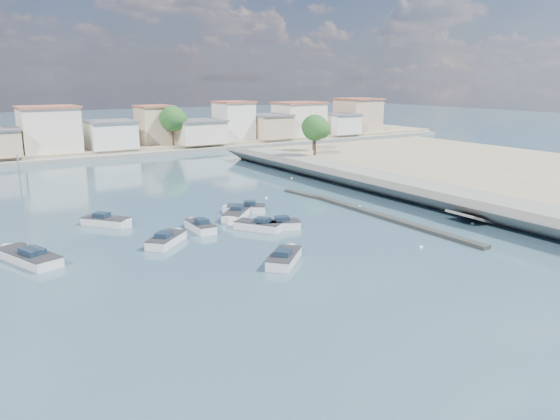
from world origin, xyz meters
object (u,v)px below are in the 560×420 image
object	(u,v)px
motorboat_g	(108,222)
sailboat	(27,256)
motorboat_h	(285,258)
motorboat_c	(275,225)
motorboat_e	(199,226)
motorboat_f	(244,209)
motorboat_b	(168,240)
motorboat_a	(256,226)
motorboat_d	(236,215)

from	to	relation	value
motorboat_g	sailboat	size ratio (longest dim) A/B	0.55
motorboat_h	sailboat	bearing A→B (deg)	147.27
motorboat_c	motorboat_g	xyz separation A→B (m)	(-13.77, 10.25, 0.00)
motorboat_c	sailboat	bearing A→B (deg)	173.66
motorboat_e	motorboat_c	bearing A→B (deg)	-29.19
motorboat_c	sailboat	world-z (taller)	sailboat
motorboat_c	motorboat_g	world-z (taller)	same
motorboat_f	sailboat	distance (m)	23.84
motorboat_c	motorboat_g	distance (m)	17.17
motorboat_b	motorboat_f	size ratio (longest dim) A/B	1.02
motorboat_a	motorboat_g	distance (m)	15.32
motorboat_e	motorboat_h	distance (m)	12.85
motorboat_e	motorboat_g	bearing A→B (deg)	137.57
motorboat_c	motorboat_e	world-z (taller)	same
motorboat_f	motorboat_a	bearing A→B (deg)	-108.89
motorboat_b	motorboat_f	distance (m)	13.48
motorboat_d	motorboat_h	xyz separation A→B (m)	(-3.14, -14.74, 0.00)
motorboat_e	motorboat_f	world-z (taller)	same
motorboat_e	motorboat_f	size ratio (longest dim) A/B	1.03
motorboat_a	sailboat	distance (m)	20.90
motorboat_e	motorboat_h	world-z (taller)	same
motorboat_b	motorboat_f	xyz separation A→B (m)	(11.61, 6.85, 0.00)
motorboat_g	motorboat_e	bearing A→B (deg)	-42.43
motorboat_a	motorboat_c	world-z (taller)	same
motorboat_d	motorboat_a	bearing A→B (deg)	-92.81
sailboat	motorboat_a	bearing A→B (deg)	-4.58
motorboat_a	motorboat_h	xyz separation A→B (m)	(-2.90, -9.86, -0.00)
motorboat_d	sailboat	size ratio (longest dim) A/B	0.53
motorboat_d	motorboat_e	distance (m)	5.51
motorboat_f	motorboat_h	bearing A→B (deg)	-107.43
motorboat_a	motorboat_d	xyz separation A→B (m)	(0.24, 4.88, -0.00)
motorboat_a	motorboat_e	distance (m)	5.64
motorboat_a	motorboat_f	size ratio (longest dim) A/B	1.05
motorboat_b	motorboat_e	world-z (taller)	same
motorboat_d	motorboat_f	distance (m)	3.03
motorboat_g	motorboat_h	xyz separation A→B (m)	(9.18, -19.27, -0.00)
motorboat_e	sailboat	bearing A→B (deg)	-175.82
motorboat_f	motorboat_g	bearing A→B (deg)	170.55
motorboat_e	sailboat	xyz separation A→B (m)	(-15.95, -1.17, 0.03)
motorboat_e	sailboat	size ratio (longest dim) A/B	0.53
motorboat_d	sailboat	distance (m)	21.32
motorboat_g	sailboat	xyz separation A→B (m)	(-8.75, -7.75, 0.03)
motorboat_c	sailboat	size ratio (longest dim) A/B	0.56
motorboat_c	sailboat	xyz separation A→B (m)	(-22.52, 2.50, 0.03)
motorboat_a	motorboat_f	world-z (taller)	same
motorboat_d	motorboat_c	bearing A→B (deg)	-75.78
motorboat_f	motorboat_g	size ratio (longest dim) A/B	0.94
motorboat_c	motorboat_d	bearing A→B (deg)	104.22
motorboat_f	sailboat	size ratio (longest dim) A/B	0.52
motorboat_h	sailboat	xyz separation A→B (m)	(-17.93, 11.53, 0.03)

